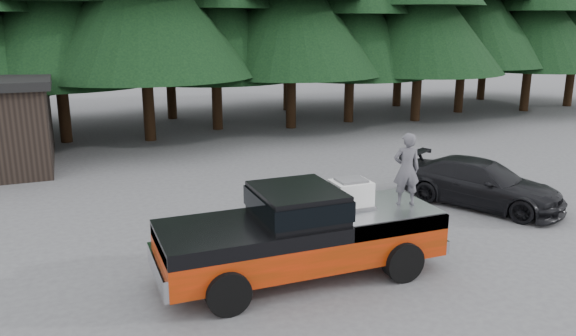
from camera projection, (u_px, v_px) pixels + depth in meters
name	position (u px, v px, depth m)	size (l,w,h in m)	color
ground	(294.00, 261.00, 12.50)	(120.00, 120.00, 0.00)	#4D4D4F
pickup_truck	(301.00, 246.00, 11.60)	(6.00, 2.04, 1.33)	red
truck_cab	(297.00, 203.00, 11.32)	(1.66, 1.90, 0.59)	black
air_compressor	(351.00, 194.00, 11.92)	(0.80, 0.66, 0.55)	silver
man_on_bed	(406.00, 169.00, 11.94)	(0.58, 0.38, 1.58)	#4E4D53
parked_car	(481.00, 183.00, 16.09)	(1.86, 4.56, 1.32)	black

